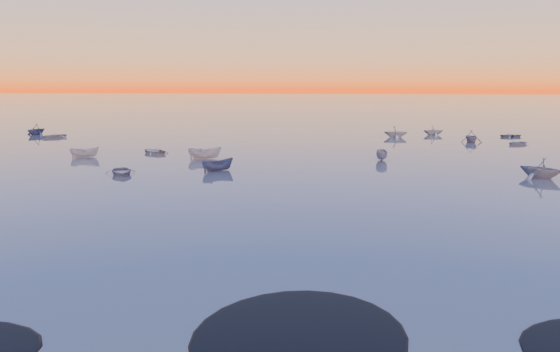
# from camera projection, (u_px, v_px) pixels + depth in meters

# --- Properties ---
(ground) EXTENTS (600.00, 600.00, 0.00)m
(ground) POSITION_uv_depth(u_px,v_px,m) (320.00, 125.00, 118.29)
(ground) COLOR slate
(ground) RESTS_ON ground
(mud_lobes) EXTENTS (140.00, 6.00, 0.07)m
(mud_lobes) POSITION_uv_depth(u_px,v_px,m) (214.00, 347.00, 19.38)
(mud_lobes) COLOR black
(mud_lobes) RESTS_ON ground
(moored_fleet) EXTENTS (124.00, 58.00, 1.20)m
(moored_fleet) POSITION_uv_depth(u_px,v_px,m) (307.00, 153.00, 72.27)
(moored_fleet) COLOR beige
(moored_fleet) RESTS_ON ground
(boat_near_left) EXTENTS (4.46, 3.38, 1.03)m
(boat_near_left) POSITION_uv_depth(u_px,v_px,m) (121.00, 175.00, 55.30)
(boat_near_left) COLOR gray
(boat_near_left) RESTS_ON ground
(boat_near_center) EXTENTS (3.52, 3.81, 1.27)m
(boat_near_center) POSITION_uv_depth(u_px,v_px,m) (218.00, 171.00, 57.61)
(boat_near_center) COLOR #3A496F
(boat_near_center) RESTS_ON ground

